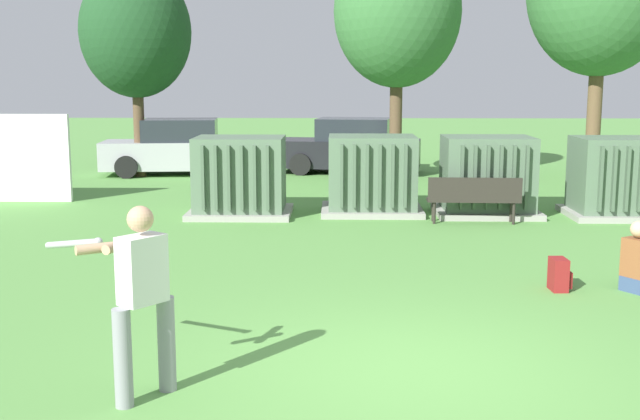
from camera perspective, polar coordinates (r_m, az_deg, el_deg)
The scene contains 12 objects.
ground_plane at distance 7.94m, azimuth 6.55°, elevation -11.40°, with size 96.00×96.00×0.00m, color #5B9947.
transformer_west at distance 16.41m, azimuth -5.76°, elevation 2.35°, with size 2.10×1.70×1.62m.
transformer_mid_west at distance 16.65m, azimuth 3.75°, elevation 2.48°, with size 2.10×1.70×1.62m.
transformer_mid_east at distance 16.78m, azimuth 11.90°, elevation 2.35°, with size 2.10×1.70×1.62m.
transformer_east at distance 17.29m, azimuth 20.74°, elevation 2.14°, with size 2.10×1.70×1.62m.
park_bench at distance 15.70m, azimuth 11.00°, elevation 0.96°, with size 1.81×0.46×0.92m.
batter at distance 7.17m, azimuth -12.88°, elevation -5.70°, with size 1.41×1.21×1.74m.
backpack at distance 11.12m, azimuth 16.80°, elevation -4.48°, with size 0.27×0.33×0.44m.
tree_left at distance 23.29m, azimuth -13.11°, elevation 12.33°, with size 3.10×3.10×5.92m.
tree_center_left at distance 22.47m, azimuth 5.58°, elevation 13.97°, with size 3.49×3.49×6.68m.
parked_car_leftmost at distance 23.67m, azimuth -10.24°, elevation 4.36°, with size 4.35×2.23×1.62m.
parked_car_left_of_center at distance 23.68m, azimuth 2.16°, elevation 4.51°, with size 4.40×2.35×1.62m.
Camera 1 is at (-0.72, -7.38, 2.83)m, focal length 44.56 mm.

